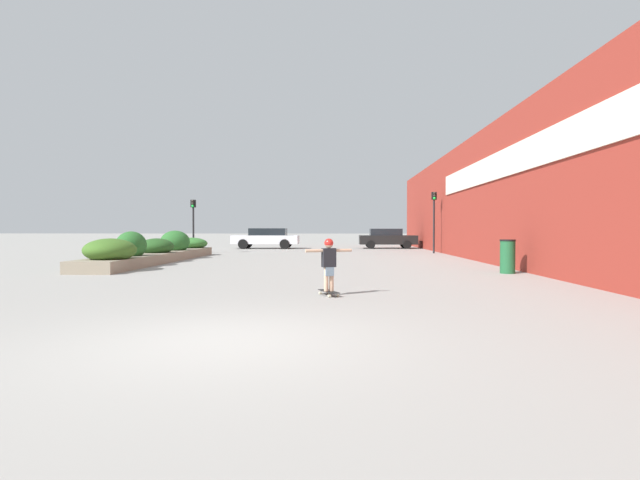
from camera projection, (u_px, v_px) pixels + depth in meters
The scene contains 11 objects.
ground_plane at pixel (224, 341), 6.35m from camera, with size 300.00×300.00×0.00m, color gray.
building_wall_right at pixel (479, 198), 22.81m from camera, with size 0.67×42.84×5.68m.
planter_box at pixel (157, 251), 21.53m from camera, with size 1.89×12.43×1.35m.
skateboard at pixel (329, 292), 10.66m from camera, with size 0.49×0.78×0.10m.
skateboarder at pixel (329, 259), 10.64m from camera, with size 0.99×0.47×1.13m.
trash_bin at pixel (508, 256), 15.95m from camera, with size 0.49×0.49×1.09m.
car_leftmost at pixel (553, 238), 34.75m from camera, with size 4.20×1.95×1.46m.
car_center_left at pixel (387, 238), 36.61m from camera, with size 4.18×1.91×1.45m.
car_center_right at pixel (266, 238), 36.21m from camera, with size 4.78×2.01×1.47m.
traffic_light_left at pixel (193, 216), 29.37m from camera, with size 0.28×0.30×3.15m.
traffic_light_right at pixel (434, 212), 29.12m from camera, with size 0.28×0.30×3.59m.
Camera 1 is at (1.45, -6.27, 1.42)m, focal length 28.00 mm.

